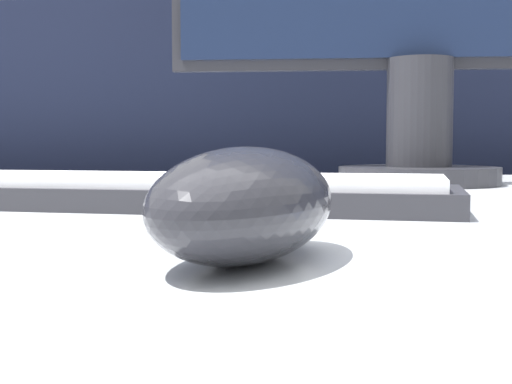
{
  "coord_description": "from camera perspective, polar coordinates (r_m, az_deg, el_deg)",
  "views": [
    {
      "loc": [
        0.08,
        -0.51,
        0.78
      ],
      "look_at": [
        0.04,
        -0.2,
        0.75
      ],
      "focal_mm": 50.0,
      "sensor_mm": 36.0,
      "label": 1
    }
  ],
  "objects": [
    {
      "name": "partition_panel",
      "position": [
        1.24,
        2.0,
        -8.37
      ],
      "size": [
        5.0,
        0.03,
        1.02
      ],
      "color": "black",
      "rests_on": "ground_plane"
    },
    {
      "name": "keyboard",
      "position": [
        0.52,
        -5.65,
        0.02
      ],
      "size": [
        0.4,
        0.16,
        0.02
      ],
      "rotation": [
        0.0,
        0.0,
        -0.12
      ],
      "color": "#28282D",
      "rests_on": "desk"
    },
    {
      "name": "computer_mouse_near",
      "position": [
        0.28,
        -0.75,
        -1.0
      ],
      "size": [
        0.09,
        0.14,
        0.05
      ],
      "rotation": [
        0.0,
        0.0,
        -0.25
      ],
      "color": "#232328",
      "rests_on": "desk"
    }
  ]
}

